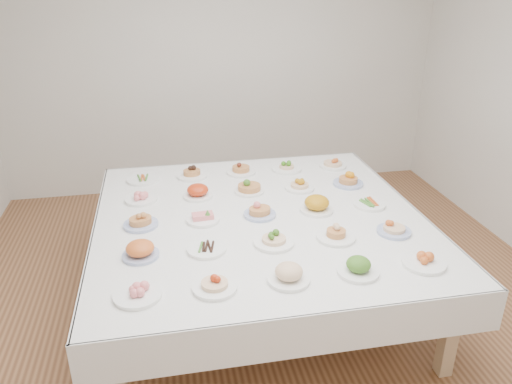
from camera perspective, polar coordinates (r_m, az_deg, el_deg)
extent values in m
plane|color=#92613C|center=(4.07, 1.28, -12.73)|extent=(5.00, 5.00, 0.00)
cube|color=silver|center=(5.82, -3.94, 13.71)|extent=(5.00, 0.02, 2.80)
cube|color=white|center=(3.75, 0.44, -3.15)|extent=(2.41, 2.41, 0.06)
cube|color=white|center=(4.88, -2.37, 2.04)|extent=(2.43, 0.02, 0.28)
cube|color=white|center=(2.84, 5.45, -16.12)|extent=(2.43, 0.02, 0.28)
cube|color=white|center=(4.19, 16.84, -2.92)|extent=(0.02, 2.43, 0.28)
cube|color=white|center=(3.78, -17.86, -6.07)|extent=(0.02, 2.43, 0.28)
cube|color=tan|center=(3.09, -15.60, -19.62)|extent=(0.09, 0.09, 0.69)
cube|color=tan|center=(3.50, 21.29, -14.52)|extent=(0.09, 0.09, 0.69)
cube|color=tan|center=(4.79, -14.19, -2.63)|extent=(0.09, 0.09, 0.69)
cube|color=tan|center=(5.07, 9.53, -0.68)|extent=(0.09, 0.09, 0.69)
cylinder|color=white|center=(2.94, -13.36, -11.41)|extent=(0.27, 0.27, 0.02)
cylinder|color=white|center=(2.94, -4.74, -10.84)|extent=(0.26, 0.26, 0.02)
cylinder|color=white|center=(3.00, 3.75, -9.99)|extent=(0.25, 0.25, 0.02)
cylinder|color=white|center=(3.12, 11.55, -8.96)|extent=(0.25, 0.25, 0.02)
cylinder|color=white|center=(3.31, 18.59, -7.76)|extent=(0.27, 0.27, 0.02)
cylinder|color=#4C66B2|center=(3.31, -13.02, -7.10)|extent=(0.23, 0.23, 0.02)
cylinder|color=white|center=(3.31, -5.67, -6.53)|extent=(0.25, 0.25, 0.02)
cylinder|color=white|center=(3.37, 2.06, -5.83)|extent=(0.27, 0.27, 0.02)
cylinder|color=white|center=(3.47, 9.10, -5.15)|extent=(0.26, 0.26, 0.02)
cylinder|color=#4C66B2|center=(3.63, 15.47, -4.41)|extent=(0.23, 0.23, 0.02)
cylinder|color=#4C66B2|center=(3.68, -13.02, -3.69)|extent=(0.24, 0.24, 0.02)
cylinder|color=white|center=(3.68, -6.08, -3.20)|extent=(0.24, 0.24, 0.02)
cylinder|color=#4C66B2|center=(3.73, 0.43, -2.63)|extent=(0.24, 0.24, 0.02)
cylinder|color=white|center=(3.84, 6.92, -2.06)|extent=(0.25, 0.25, 0.02)
cylinder|color=white|center=(3.99, 12.82, -1.44)|extent=(0.24, 0.24, 0.02)
cylinder|color=white|center=(4.08, -12.98, -0.87)|extent=(0.25, 0.25, 0.02)
cylinder|color=white|center=(4.07, -6.64, -0.47)|extent=(0.23, 0.23, 0.02)
cylinder|color=white|center=(4.13, -0.77, 0.08)|extent=(0.24, 0.24, 0.02)
cylinder|color=white|center=(4.21, 4.99, 0.45)|extent=(0.24, 0.24, 0.02)
cylinder|color=#4C66B2|center=(4.35, 10.47, 0.93)|extent=(0.25, 0.25, 0.02)
cylinder|color=white|center=(4.47, -12.78, 1.36)|extent=(0.27, 0.27, 0.02)
cylinder|color=white|center=(4.47, -7.32, 1.82)|extent=(0.26, 0.26, 0.02)
cylinder|color=white|center=(4.52, -1.73, 2.26)|extent=(0.26, 0.26, 0.02)
cylinder|color=white|center=(4.60, 3.51, 2.61)|extent=(0.27, 0.27, 0.02)
cylinder|color=white|center=(4.72, 8.74, 2.95)|extent=(0.25, 0.25, 0.02)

